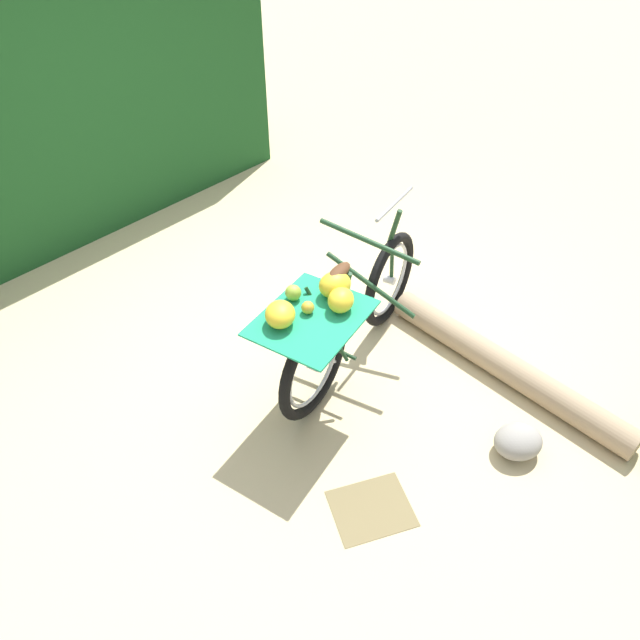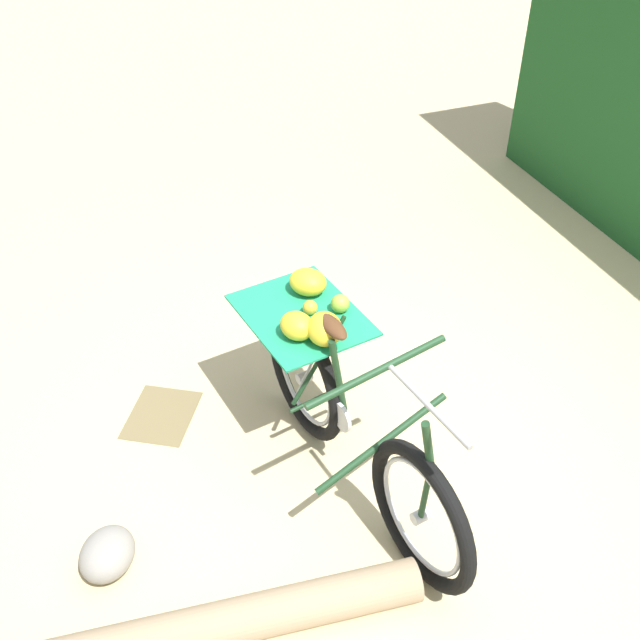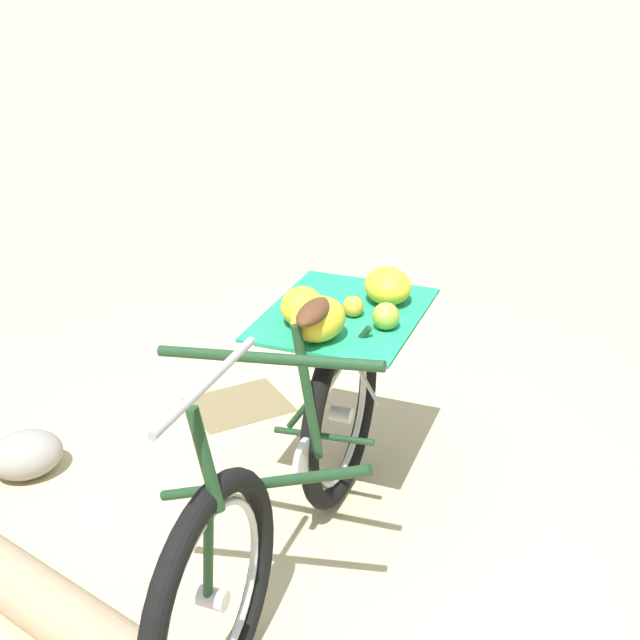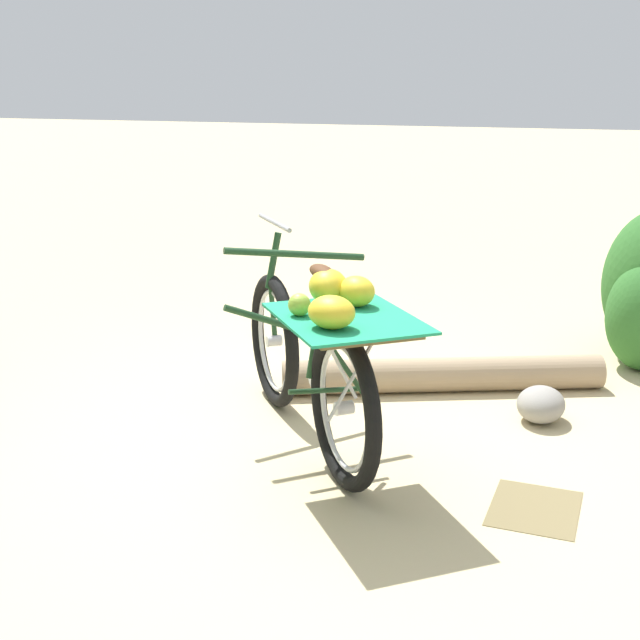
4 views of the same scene
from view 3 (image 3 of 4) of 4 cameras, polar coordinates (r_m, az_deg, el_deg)
ground_plane at (r=3.01m, az=3.95°, el=-18.50°), size 60.00×60.00×0.00m
bicycle at (r=2.89m, az=-1.37°, el=-8.42°), size 1.54×1.39×1.03m
path_stone at (r=3.74m, az=-18.93°, el=-8.43°), size 0.30×0.25×0.19m
leaf_litter_patch at (r=4.08m, az=-5.38°, el=-5.60°), size 0.44×0.36×0.01m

